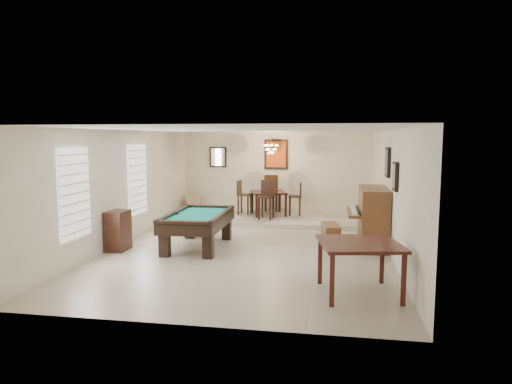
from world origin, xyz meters
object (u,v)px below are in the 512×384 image
(pool_table, at_px, (198,231))
(chandelier, at_px, (271,146))
(dining_chair_west, at_px, (245,197))
(dining_table, at_px, (269,201))
(corner_bench, at_px, (193,203))
(dining_chair_east, at_px, (295,199))
(dining_chair_south, at_px, (266,200))
(piano_bench, at_px, (331,235))
(flower_vase, at_px, (269,184))
(upright_piano, at_px, (366,217))
(apothecary_chest, at_px, (118,231))
(square_table, at_px, (359,268))
(dining_chair_north, at_px, (271,193))

(pool_table, bearing_deg, chandelier, 71.41)
(dining_chair_west, bearing_deg, dining_table, -82.97)
(corner_bench, bearing_deg, dining_table, -11.96)
(dining_table, bearing_deg, corner_bench, 168.04)
(dining_chair_east, bearing_deg, dining_chair_south, -48.31)
(piano_bench, height_order, dining_chair_south, dining_chair_south)
(piano_bench, distance_m, dining_chair_west, 4.10)
(flower_vase, bearing_deg, upright_piano, -50.13)
(apothecary_chest, relative_size, dining_chair_south, 0.79)
(dining_chair_south, bearing_deg, square_table, -60.33)
(apothecary_chest, height_order, dining_table, dining_table)
(pool_table, relative_size, apothecary_chest, 2.55)
(square_table, xyz_separation_m, chandelier, (-2.21, 6.10, 1.79))
(square_table, height_order, apothecary_chest, apothecary_chest)
(square_table, xyz_separation_m, dining_chair_west, (-3.05, 6.37, 0.22))
(upright_piano, height_order, dining_table, upright_piano)
(apothecary_chest, distance_m, chandelier, 5.26)
(apothecary_chest, xyz_separation_m, dining_chair_south, (2.72, 3.64, 0.24))
(dining_chair_north, height_order, chandelier, chandelier)
(dining_chair_west, xyz_separation_m, chandelier, (0.83, -0.28, 1.57))
(dining_chair_east, relative_size, chandelier, 1.66)
(dining_chair_south, bearing_deg, dining_chair_east, 52.10)
(piano_bench, height_order, dining_table, dining_table)
(upright_piano, bearing_deg, pool_table, -169.41)
(square_table, height_order, upright_piano, upright_piano)
(dining_chair_east, bearing_deg, upright_piano, 27.47)
(square_table, relative_size, chandelier, 1.99)
(dining_table, bearing_deg, square_table, -70.04)
(apothecary_chest, bearing_deg, upright_piano, 13.02)
(dining_chair_south, bearing_deg, corner_bench, 161.08)
(dining_chair_north, height_order, dining_chair_east, dining_chair_north)
(square_table, bearing_deg, corner_bench, 125.01)
(dining_chair_south, height_order, dining_chair_west, dining_chair_south)
(square_table, distance_m, piano_bench, 3.26)
(piano_bench, xyz_separation_m, chandelier, (-1.76, 2.87, 1.96))
(dining_chair_north, height_order, corner_bench, dining_chair_north)
(piano_bench, xyz_separation_m, corner_bench, (-4.39, 3.68, 0.11))
(dining_chair_north, bearing_deg, square_table, 100.94)
(dining_chair_north, xyz_separation_m, chandelier, (0.12, -1.00, 1.50))
(dining_chair_west, relative_size, chandelier, 1.71)
(dining_chair_west, distance_m, dining_chair_east, 1.53)
(pool_table, xyz_separation_m, upright_piano, (3.68, 0.69, 0.30))
(apothecary_chest, distance_m, flower_vase, 5.17)
(upright_piano, relative_size, dining_chair_south, 1.45)
(square_table, bearing_deg, dining_table, 109.96)
(upright_piano, bearing_deg, dining_chair_north, 124.39)
(flower_vase, xyz_separation_m, corner_bench, (-2.52, 0.53, -0.70))
(piano_bench, relative_size, dining_table, 0.87)
(apothecary_chest, xyz_separation_m, dining_chair_north, (2.66, 5.11, 0.27))
(square_table, xyz_separation_m, piano_bench, (-0.45, 3.23, -0.17))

